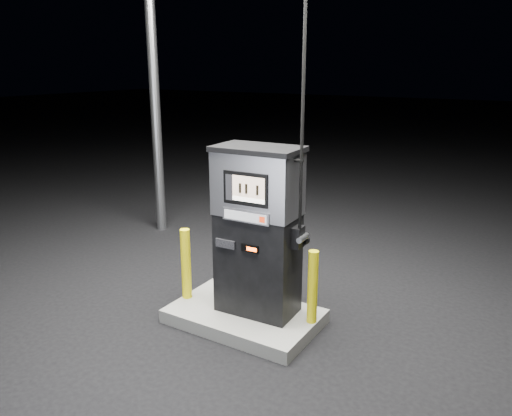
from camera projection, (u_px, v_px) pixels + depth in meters
The scene contains 5 objects.
ground at pixel (245, 322), 5.53m from camera, with size 80.00×80.00×0.00m, color black.
pump_island at pixel (244, 316), 5.51m from camera, with size 1.60×1.00×0.15m, color slate.
fuel_dispenser at pixel (258, 230), 5.24m from camera, with size 1.01×0.58×3.76m.
bollard_left at pixel (186, 264), 5.68m from camera, with size 0.11×0.11×0.83m, color yellow.
bollard_right at pixel (313, 287), 5.13m from camera, with size 0.11×0.11×0.79m, color yellow.
Camera 1 is at (2.70, -4.16, 2.75)m, focal length 35.00 mm.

